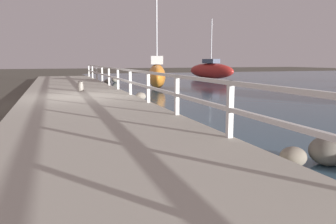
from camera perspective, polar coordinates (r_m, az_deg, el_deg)
ground_plane at (r=13.40m, az=-15.11°, el=1.37°), size 120.00×120.00×0.00m
dock_walkway at (r=13.38m, az=-15.13°, el=2.01°), size 4.30×36.00×0.30m
railing at (r=13.61m, az=-6.61°, el=5.99°), size 0.10×32.50×1.04m
boulder_downstream at (r=14.09m, az=-4.79°, el=2.72°), size 0.46×0.42×0.35m
boulder_water_edge at (r=5.97m, az=26.16°, el=-6.07°), size 0.65×0.58×0.48m
boulder_mid_strip at (r=23.76m, az=-10.48°, el=5.18°), size 0.51×0.46×0.38m
boulder_near_dock at (r=25.77m, az=-9.13°, el=5.61°), size 0.64×0.57×0.48m
boulder_far_strip at (r=5.67m, az=20.96°, el=-7.31°), size 0.44×0.40×0.33m
mooring_bollard at (r=15.54m, az=-14.98°, el=4.43°), size 0.25×0.25×0.51m
sailboat_orange at (r=20.24m, az=-1.94°, el=6.50°), size 2.14×4.26×7.76m
sailboat_red at (r=31.34m, az=7.48°, el=7.20°), size 3.08×5.62×5.48m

